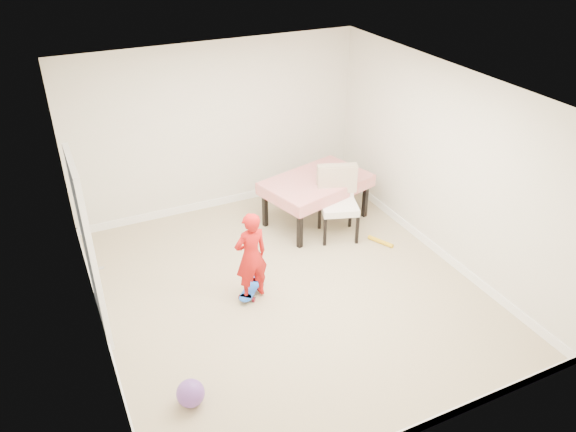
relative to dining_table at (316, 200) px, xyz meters
name	(u,v)px	position (x,y,z in m)	size (l,w,h in m)	color
ground	(288,289)	(-1.12, -1.38, -0.36)	(5.00, 5.00, 0.00)	tan
ceiling	(288,92)	(-1.12, -1.38, 2.22)	(4.50, 5.00, 0.04)	white
wall_back	(217,129)	(-1.12, 1.10, 0.94)	(4.50, 0.04, 2.60)	silver
wall_front	(418,331)	(-1.12, -3.86, 0.94)	(4.50, 0.04, 2.60)	silver
wall_left	(88,244)	(-3.35, -1.38, 0.94)	(0.04, 5.00, 2.60)	silver
wall_right	(442,165)	(1.11, -1.38, 0.94)	(0.04, 5.00, 2.60)	silver
door	(89,252)	(-3.34, -1.08, 0.67)	(0.10, 0.94, 2.11)	white
baseboard_back	(222,201)	(-1.12, 1.11, -0.30)	(4.50, 0.02, 0.12)	white
baseboard_left	(107,337)	(-3.36, -1.38, -0.30)	(0.02, 5.00, 0.12)	white
baseboard_right	(431,245)	(1.12, -1.38, -0.30)	(0.02, 5.00, 0.12)	white
dining_table	(316,200)	(0.00, 0.00, 0.00)	(1.53, 0.97, 0.72)	red
dining_chair	(339,204)	(0.09, -0.52, 0.16)	(0.57, 0.65, 1.04)	silver
skateboard	(251,290)	(-1.57, -1.25, -0.32)	(0.56, 0.21, 0.08)	blue
child	(251,258)	(-1.58, -1.34, 0.22)	(0.42, 0.28, 1.17)	red
balloon	(191,393)	(-2.76, -2.64, -0.22)	(0.28, 0.28, 0.28)	#6F43A2
foam_toy	(381,241)	(0.55, -0.97, -0.33)	(0.06, 0.06, 0.40)	gold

